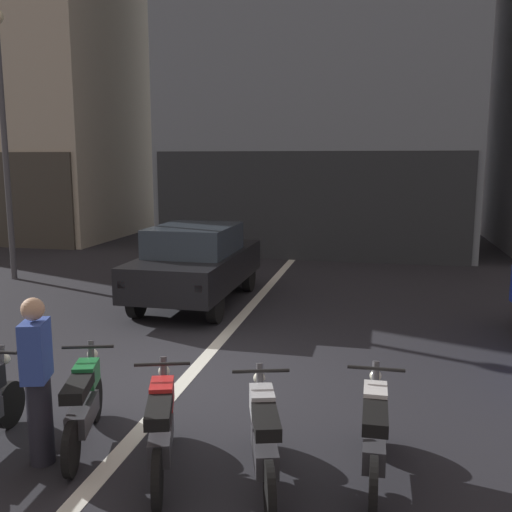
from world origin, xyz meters
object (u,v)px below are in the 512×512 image
object	(u,v)px
car_red_down_street	(369,219)
street_lamp	(3,118)
motorcycle_green_row_left_mid	(84,403)
person_by_motorcycles	(38,380)
car_black_crossing_near	(197,262)
motorcycle_red_row_centre	(161,426)
motorcycle_silver_row_right_mid	(264,436)
motorcycle_white_row_rightmost	(374,432)

from	to	relation	value
car_red_down_street	street_lamp	xyz separation A→B (m)	(-8.56, -7.87, 3.05)
motorcycle_green_row_left_mid	person_by_motorcycles	bearing A→B (deg)	-119.20
car_black_crossing_near	motorcycle_red_row_centre	bearing A→B (deg)	-74.83
motorcycle_red_row_centre	motorcycle_silver_row_right_mid	xyz separation A→B (m)	(0.99, 0.02, 0.00)
car_black_crossing_near	street_lamp	bearing A→B (deg)	165.05
car_red_down_street	motorcycle_silver_row_right_mid	size ratio (longest dim) A/B	2.65
person_by_motorcycles	motorcycle_red_row_centre	bearing A→B (deg)	4.61
motorcycle_silver_row_right_mid	person_by_motorcycles	distance (m)	2.24
motorcycle_silver_row_right_mid	motorcycle_white_row_rightmost	distance (m)	1.03
car_black_crossing_near	motorcycle_silver_row_right_mid	bearing A→B (deg)	-66.65
motorcycle_green_row_left_mid	motorcycle_silver_row_right_mid	xyz separation A→B (m)	(1.97, -0.30, 0.00)
car_red_down_street	motorcycle_red_row_centre	size ratio (longest dim) A/B	2.67
street_lamp	motorcycle_white_row_rightmost	distance (m)	12.06
person_by_motorcycles	car_black_crossing_near	bearing A→B (deg)	94.20
motorcycle_green_row_left_mid	motorcycle_red_row_centre	world-z (taller)	same
person_by_motorcycles	motorcycle_silver_row_right_mid	bearing A→B (deg)	3.17
motorcycle_red_row_centre	motorcycle_silver_row_right_mid	distance (m)	0.99
street_lamp	motorcycle_green_row_left_mid	world-z (taller)	street_lamp
car_black_crossing_near	motorcycle_silver_row_right_mid	distance (m)	6.74
car_black_crossing_near	person_by_motorcycles	size ratio (longest dim) A/B	2.46
motorcycle_white_row_rightmost	person_by_motorcycles	size ratio (longest dim) A/B	1.00
car_black_crossing_near	motorcycle_red_row_centre	xyz separation A→B (m)	(1.68, -6.20, -0.43)
motorcycle_green_row_left_mid	motorcycle_white_row_rightmost	bearing A→B (deg)	-0.20
car_black_crossing_near	motorcycle_red_row_centre	distance (m)	6.44
street_lamp	motorcycle_white_row_rightmost	world-z (taller)	street_lamp
street_lamp	person_by_motorcycles	distance (m)	10.10
car_red_down_street	person_by_motorcycles	xyz separation A→B (m)	(-2.82, -15.58, -0.03)
motorcycle_silver_row_right_mid	motorcycle_white_row_rightmost	world-z (taller)	same
person_by_motorcycles	motorcycle_white_row_rightmost	bearing A→B (deg)	7.27
motorcycle_white_row_rightmost	car_red_down_street	bearing A→B (deg)	91.42
car_red_down_street	motorcycle_silver_row_right_mid	world-z (taller)	car_red_down_street
motorcycle_green_row_left_mid	motorcycle_silver_row_right_mid	distance (m)	1.99
motorcycle_red_row_centre	motorcycle_white_row_rightmost	distance (m)	2.00
motorcycle_red_row_centre	car_red_down_street	bearing A→B (deg)	84.10
motorcycle_green_row_left_mid	car_red_down_street	bearing A→B (deg)	80.33
car_red_down_street	person_by_motorcycles	world-z (taller)	person_by_motorcycles
car_red_down_street	street_lamp	world-z (taller)	street_lamp
motorcycle_green_row_left_mid	motorcycle_red_row_centre	xyz separation A→B (m)	(0.99, -0.32, 0.00)
car_black_crossing_near	person_by_motorcycles	world-z (taller)	person_by_motorcycles
motorcycle_green_row_left_mid	motorcycle_red_row_centre	size ratio (longest dim) A/B	1.00
car_black_crossing_near	motorcycle_white_row_rightmost	bearing A→B (deg)	-58.18
motorcycle_red_row_centre	person_by_motorcycles	size ratio (longest dim) A/B	0.97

